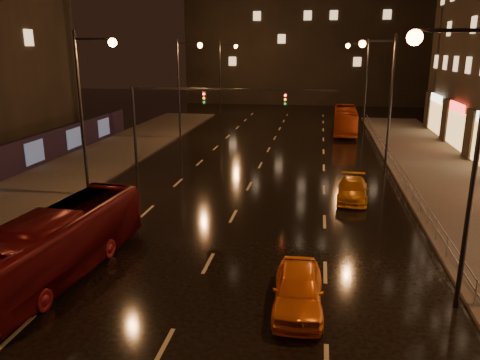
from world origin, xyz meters
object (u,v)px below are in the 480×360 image
object	(u,v)px
taxi_near	(298,290)
taxi_far	(352,190)
bus_curb	(345,120)
bus_red	(60,243)

from	to	relation	value
taxi_near	taxi_far	size ratio (longest dim) A/B	0.99
bus_curb	taxi_near	size ratio (longest dim) A/B	2.33
taxi_far	taxi_near	bearing A→B (deg)	-97.31
bus_red	taxi_near	distance (m)	9.74
bus_curb	taxi_far	world-z (taller)	bus_curb
taxi_near	bus_curb	bearing A→B (deg)	83.27
bus_curb	taxi_near	xyz separation A→B (m)	(-3.32, -37.46, -0.66)
bus_red	bus_curb	size ratio (longest dim) A/B	0.99
bus_curb	taxi_near	distance (m)	37.62
taxi_near	bus_red	bearing A→B (deg)	172.42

